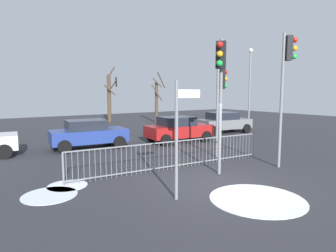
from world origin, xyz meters
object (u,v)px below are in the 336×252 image
at_px(car_red_trailing, 178,129).
at_px(street_lamp, 250,79).
at_px(car_blue_far, 88,133).
at_px(bare_tree_right, 157,100).
at_px(traffic_light_mid_left, 221,76).
at_px(car_grey_mid, 224,122).
at_px(traffic_light_mid_right, 286,70).
at_px(traffic_light_foreground_right, 220,91).
at_px(direction_sign_post, 178,134).
at_px(bare_tree_centre, 110,96).

distance_m(car_red_trailing, street_lamp, 10.26).
relative_size(car_blue_far, bare_tree_right, 0.83).
height_order(traffic_light_mid_left, bare_tree_right, bare_tree_right).
bearing_deg(car_grey_mid, traffic_light_mid_right, -114.12).
height_order(traffic_light_foreground_right, car_red_trailing, traffic_light_foreground_right).
height_order(traffic_light_mid_left, traffic_light_foreground_right, traffic_light_mid_left).
height_order(car_red_trailing, bare_tree_right, bare_tree_right).
distance_m(car_grey_mid, street_lamp, 5.65).
height_order(traffic_light_mid_right, direction_sign_post, traffic_light_mid_right).
distance_m(car_blue_far, bare_tree_centre, 13.66).
distance_m(car_red_trailing, bare_tree_centre, 13.23).
height_order(car_grey_mid, bare_tree_right, bare_tree_right).
xyz_separation_m(traffic_light_foreground_right, bare_tree_centre, (2.15, 17.27, -0.46)).
bearing_deg(car_blue_far, bare_tree_centre, 68.36).
bearing_deg(traffic_light_mid_left, traffic_light_mid_right, -139.71).
relative_size(car_red_trailing, bare_tree_right, 0.82).
xyz_separation_m(traffic_light_mid_left, bare_tree_centre, (4.23, 19.38, -0.94)).
bearing_deg(direction_sign_post, traffic_light_mid_right, 9.02).
bearing_deg(traffic_light_mid_right, car_red_trailing, -151.37).
bearing_deg(car_grey_mid, traffic_light_mid_left, -128.41).
bearing_deg(car_blue_far, bare_tree_right, 48.27).
bearing_deg(bare_tree_centre, car_blue_far, -117.82).
height_order(direction_sign_post, bare_tree_centre, bare_tree_centre).
relative_size(car_grey_mid, bare_tree_right, 0.84).
distance_m(traffic_light_mid_right, car_red_trailing, 7.53).
relative_size(car_blue_far, bare_tree_centre, 0.74).
xyz_separation_m(traffic_light_foreground_right, car_blue_far, (-4.17, 5.29, -2.18)).
relative_size(car_red_trailing, car_grey_mid, 0.99).
xyz_separation_m(traffic_light_mid_right, traffic_light_foreground_right, (-0.71, 2.71, -0.74)).
bearing_deg(car_blue_far, traffic_light_mid_left, -68.02).
xyz_separation_m(street_lamp, bare_tree_right, (-4.67, 7.07, -1.87)).
bearing_deg(direction_sign_post, traffic_light_mid_left, 26.81).
bearing_deg(street_lamp, traffic_light_mid_right, -134.36).
bearing_deg(traffic_light_foreground_right, street_lamp, 128.52).
xyz_separation_m(traffic_light_foreground_right, car_grey_mid, (5.76, 5.49, -2.18)).
bearing_deg(traffic_light_mid_left, car_blue_far, -21.71).
xyz_separation_m(car_blue_far, bare_tree_right, (9.69, 8.75, 1.34)).
bearing_deg(traffic_light_mid_right, street_lamp, 165.18).
distance_m(traffic_light_foreground_right, direction_sign_post, 5.74).
relative_size(traffic_light_mid_left, bare_tree_right, 0.98).
distance_m(car_grey_mid, bare_tree_right, 8.65).
relative_size(direction_sign_post, car_grey_mid, 0.80).
height_order(car_blue_far, bare_tree_centre, bare_tree_centre).
bearing_deg(traffic_light_foreground_right, bare_tree_centre, 177.03).
distance_m(street_lamp, bare_tree_right, 8.67).
height_order(street_lamp, bare_tree_centre, street_lamp).
xyz_separation_m(traffic_light_foreground_right, bare_tree_right, (5.52, 14.04, -0.84)).
bearing_deg(traffic_light_foreground_right, traffic_light_mid_left, -40.47).
height_order(car_grey_mid, bare_tree_centre, bare_tree_centre).
distance_m(car_red_trailing, bare_tree_right, 10.96).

